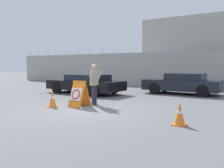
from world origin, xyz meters
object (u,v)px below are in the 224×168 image
Objects in this scene: security_guard at (94,82)px; traffic_cone_near at (180,114)px; barricade_sign at (79,94)px; traffic_cone_mid at (52,99)px; parked_car_front_coupe at (86,84)px; parked_car_rear_sedan at (182,83)px.

security_guard reaches higher than traffic_cone_near.
traffic_cone_mid is at bearing -142.83° from barricade_sign.
traffic_cone_mid reaches higher than traffic_cone_near.
parked_car_front_coupe is 5.77m from parked_car_rear_sedan.
traffic_cone_mid is at bearing 128.34° from security_guard.
barricade_sign is 0.22× the size of parked_car_front_coupe.
barricade_sign is 7.13m from parked_car_rear_sedan.
security_guard reaches higher than parked_car_front_coupe.
security_guard is at bearing 160.76° from traffic_cone_near.
traffic_cone_mid is (-1.07, -1.40, -0.64)m from security_guard.
traffic_cone_near is at bearing 149.02° from parked_car_front_coupe.
security_guard is 2.65× the size of traffic_cone_near.
parked_car_rear_sedan is (2.90, 7.51, 0.28)m from traffic_cone_mid.
traffic_cone_mid is 4.86m from parked_car_front_coupe.
parked_car_rear_sedan is at bearing 70.22° from barricade_sign.
barricade_sign is 4.68m from parked_car_front_coupe.
parked_car_front_coupe is at bearing 29.36° from parked_car_rear_sedan.
security_guard is 4.32m from parked_car_front_coupe.
traffic_cone_near is 7.99m from parked_car_rear_sedan.
parked_car_front_coupe reaches higher than barricade_sign.
traffic_cone_near is at bearing -123.55° from security_guard.
parked_car_rear_sedan is (1.83, 6.10, -0.36)m from security_guard.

